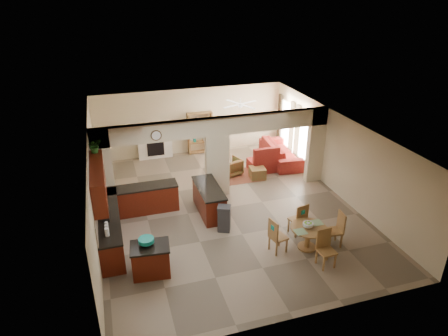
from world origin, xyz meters
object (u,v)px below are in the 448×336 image
object	(u,v)px
kitchen_island	(151,260)
dining_table	(308,234)
armchair	(231,167)
sofa	(281,152)

from	to	relation	value
kitchen_island	dining_table	bearing A→B (deg)	3.52
dining_table	armchair	xyz separation A→B (m)	(-0.55, 5.11, -0.14)
sofa	armchair	size ratio (longest dim) A/B	3.81
sofa	armchair	bearing A→B (deg)	109.47
kitchen_island	sofa	size ratio (longest dim) A/B	0.38
kitchen_island	armchair	world-z (taller)	kitchen_island
kitchen_island	dining_table	world-z (taller)	kitchen_island
dining_table	sofa	xyz separation A→B (m)	(1.79, 5.73, -0.07)
kitchen_island	armchair	bearing A→B (deg)	58.95
dining_table	armchair	bearing A→B (deg)	96.18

